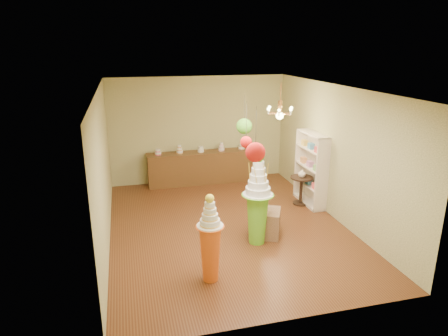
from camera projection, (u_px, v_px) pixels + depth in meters
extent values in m
plane|color=#562E17|center=(227.00, 226.00, 8.79)|extent=(6.50, 6.50, 0.00)
plane|color=white|center=(228.00, 88.00, 7.90)|extent=(6.50, 6.50, 0.00)
cube|color=tan|center=(199.00, 130.00, 11.35)|extent=(5.00, 0.04, 3.00)
cube|color=tan|center=(289.00, 227.00, 5.34)|extent=(5.00, 0.04, 3.00)
cube|color=tan|center=(103.00, 170.00, 7.76)|extent=(0.04, 6.50, 3.00)
cube|color=tan|center=(335.00, 153.00, 8.93)|extent=(0.04, 6.50, 3.00)
cone|color=#6AC72B|center=(257.00, 219.00, 7.92)|extent=(0.57, 0.57, 1.02)
cylinder|color=white|center=(258.00, 194.00, 7.77)|extent=(0.77, 0.77, 0.03)
cylinder|color=white|center=(258.00, 190.00, 7.74)|extent=(0.63, 0.63, 0.13)
cylinder|color=white|center=(258.00, 184.00, 7.70)|extent=(0.51, 0.51, 0.13)
cylinder|color=white|center=(258.00, 178.00, 7.66)|extent=(0.42, 0.42, 0.13)
cylinder|color=white|center=(258.00, 171.00, 7.63)|extent=(0.35, 0.35, 0.13)
cylinder|color=white|center=(259.00, 164.00, 7.59)|extent=(0.28, 0.28, 0.13)
sphere|color=#4A9821|center=(259.00, 156.00, 7.54)|extent=(0.22, 0.22, 0.22)
cone|color=#E15B1A|center=(210.00, 254.00, 6.66)|extent=(0.46, 0.46, 0.99)
cylinder|color=white|center=(210.00, 226.00, 6.51)|extent=(0.56, 0.56, 0.03)
cylinder|color=white|center=(210.00, 222.00, 6.49)|extent=(0.42, 0.42, 0.10)
cylinder|color=white|center=(210.00, 217.00, 6.46)|extent=(0.33, 0.33, 0.10)
cylinder|color=white|center=(210.00, 211.00, 6.43)|extent=(0.27, 0.27, 0.10)
cylinder|color=white|center=(210.00, 205.00, 6.40)|extent=(0.21, 0.21, 0.10)
sphere|color=gold|center=(210.00, 199.00, 6.36)|extent=(0.15, 0.15, 0.15)
cube|color=#836147|center=(265.00, 223.00, 8.31)|extent=(0.81, 0.81, 0.55)
cube|color=brown|center=(201.00, 168.00, 11.40)|extent=(3.00, 0.50, 0.90)
cube|color=brown|center=(201.00, 152.00, 11.27)|extent=(3.04, 0.54, 0.03)
cylinder|color=white|center=(158.00, 152.00, 10.96)|extent=(0.18, 0.18, 0.16)
cylinder|color=white|center=(180.00, 149.00, 11.09)|extent=(0.18, 0.18, 0.24)
cylinder|color=white|center=(201.00, 149.00, 11.24)|extent=(0.18, 0.18, 0.16)
cylinder|color=white|center=(221.00, 147.00, 11.37)|extent=(0.18, 0.18, 0.24)
cylinder|color=white|center=(242.00, 147.00, 11.52)|extent=(0.18, 0.18, 0.16)
cube|color=#EFE2CF|center=(316.00, 168.00, 9.84)|extent=(0.04, 1.20, 1.80)
cube|color=#EFE2CF|center=(309.00, 184.00, 9.93)|extent=(0.30, 1.14, 0.03)
cube|color=#EFE2CF|center=(310.00, 167.00, 9.79)|extent=(0.30, 1.14, 0.03)
cube|color=#EFE2CF|center=(312.00, 149.00, 9.66)|extent=(0.30, 1.14, 0.03)
cylinder|color=black|center=(300.00, 203.00, 10.01)|extent=(0.43, 0.43, 0.04)
cylinder|color=black|center=(301.00, 191.00, 9.91)|extent=(0.09, 0.09, 0.69)
cylinder|color=black|center=(302.00, 178.00, 9.81)|extent=(0.64, 0.64, 0.04)
imported|color=#EFE2CF|center=(302.00, 173.00, 9.78)|extent=(0.24, 0.24, 0.20)
cylinder|color=#3A372A|center=(256.00, 130.00, 5.73)|extent=(0.01, 0.01, 0.68)
sphere|color=red|center=(255.00, 152.00, 5.83)|extent=(0.29, 0.29, 0.29)
cylinder|color=#3A372A|center=(244.00, 111.00, 7.00)|extent=(0.01, 0.01, 0.56)
sphere|color=#4A9821|center=(244.00, 126.00, 7.08)|extent=(0.28, 0.28, 0.28)
cylinder|color=#3A372A|center=(246.00, 122.00, 6.20)|extent=(0.01, 0.01, 0.64)
sphere|color=red|center=(246.00, 142.00, 6.29)|extent=(0.19, 0.19, 0.19)
cylinder|color=#C98246|center=(281.00, 94.00, 9.09)|extent=(0.02, 0.02, 0.50)
cylinder|color=#C98246|center=(280.00, 107.00, 9.18)|extent=(0.10, 0.10, 0.30)
sphere|color=#FFF28C|center=(280.00, 116.00, 9.24)|extent=(0.18, 0.18, 0.18)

